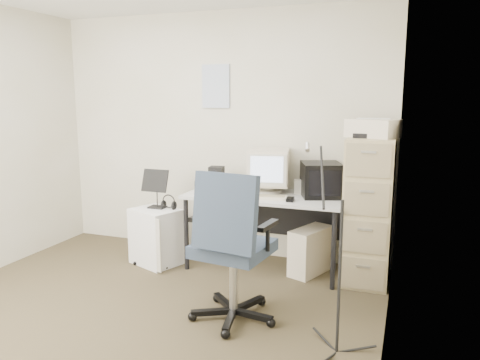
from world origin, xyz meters
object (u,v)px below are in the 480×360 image
(desk, at_px, (265,231))
(side_cart, at_px, (156,236))
(office_chair, at_px, (233,245))
(filing_cabinet, at_px, (369,210))

(desk, distance_m, side_cart, 1.09)
(side_cart, bearing_deg, office_chair, -14.56)
(filing_cabinet, height_order, desk, filing_cabinet)
(desk, height_order, side_cart, desk)
(desk, distance_m, office_chair, 1.12)
(office_chair, bearing_deg, desk, 102.00)
(desk, height_order, office_chair, office_chair)
(desk, bearing_deg, side_cart, -166.31)
(filing_cabinet, distance_m, desk, 0.99)
(desk, bearing_deg, filing_cabinet, 1.81)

